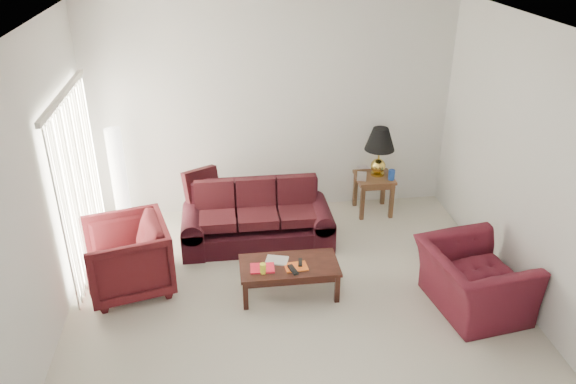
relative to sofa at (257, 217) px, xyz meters
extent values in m
plane|color=beige|center=(0.32, -1.48, -0.40)|extent=(5.00, 5.00, 0.00)
cube|color=silver|center=(-2.10, -0.18, 0.68)|extent=(0.10, 2.00, 2.16)
cube|color=black|center=(-0.70, 0.41, 0.29)|extent=(0.52, 0.42, 0.48)
cube|color=#B2B2B6|center=(1.51, 0.56, 0.23)|extent=(0.14, 0.08, 0.13)
cylinder|color=navy|center=(1.93, 0.53, 0.24)|extent=(0.11, 0.11, 0.15)
cube|color=silver|center=(1.60, 0.83, 0.25)|extent=(0.13, 0.16, 0.05)
imported|color=#420F13|center=(-1.54, -0.80, 0.03)|extent=(1.12, 1.10, 0.84)
imported|color=#49101A|center=(2.22, -1.63, -0.04)|extent=(1.12, 1.23, 0.72)
cube|color=red|center=(-0.03, -1.17, 0.00)|extent=(0.28, 0.21, 0.02)
cube|color=beige|center=(0.14, -1.04, 0.00)|extent=(0.29, 0.25, 0.01)
cube|color=orange|center=(0.34, -1.19, 0.00)|extent=(0.26, 0.21, 0.01)
cube|color=black|center=(0.30, -1.28, 0.02)|extent=(0.10, 0.20, 0.02)
cube|color=black|center=(0.40, -1.14, 0.02)|extent=(0.07, 0.15, 0.02)
cylinder|color=#F7F436|center=(-0.03, -1.25, 0.05)|extent=(0.08, 0.08, 0.12)
camera|label=1|loc=(-0.41, -6.34, 3.55)|focal=35.00mm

